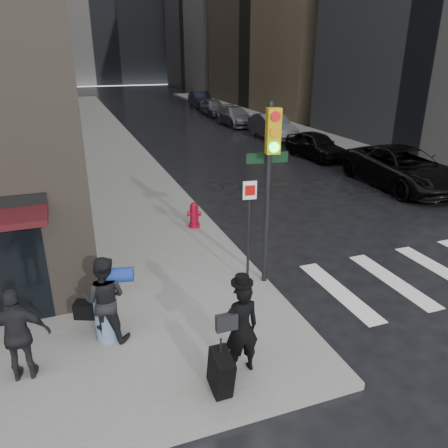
{
  "coord_description": "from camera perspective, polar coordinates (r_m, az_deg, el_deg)",
  "views": [
    {
      "loc": [
        -2.33,
        -6.77,
        5.48
      ],
      "look_at": [
        1.27,
        3.09,
        1.3
      ],
      "focal_mm": 35.0,
      "sensor_mm": 36.0,
      "label": 1
    }
  ],
  "objects": [
    {
      "name": "fire_hydrant",
      "position": [
        14.09,
        -3.91,
        1.06
      ],
      "size": [
        0.48,
        0.37,
        0.83
      ],
      "rotation": [
        0.0,
        0.0,
        -0.32
      ],
      "color": "#A00921",
      "rests_on": "ground"
    },
    {
      "name": "traffic_light",
      "position": [
        9.87,
        5.76,
        6.7
      ],
      "size": [
        1.08,
        0.54,
        4.33
      ],
      "rotation": [
        0.0,
        0.0,
        -0.13
      ],
      "color": "black",
      "rests_on": "ground"
    },
    {
      "name": "man_overcoat",
      "position": [
        7.68,
        1.72,
        -14.37
      ],
      "size": [
        0.99,
        0.97,
        1.94
      ],
      "rotation": [
        0.0,
        0.0,
        3.15
      ],
      "color": "black",
      "rests_on": "ground"
    },
    {
      "name": "parked_car_0",
      "position": [
        20.23,
        22.32,
        6.81
      ],
      "size": [
        3.14,
        6.15,
        1.66
      ],
      "primitive_type": "imported",
      "rotation": [
        0.0,
        0.0,
        -0.06
      ],
      "color": "black",
      "rests_on": "ground"
    },
    {
      "name": "parked_car_4",
      "position": [
        40.79,
        -1.38,
        15.02
      ],
      "size": [
        1.74,
        4.27,
        1.45
      ],
      "primitive_type": "imported",
      "rotation": [
        0.0,
        0.0,
        -0.01
      ],
      "color": "#494A4E",
      "rests_on": "ground"
    },
    {
      "name": "sidewalk_left",
      "position": [
        34.28,
        -16.27,
        11.81
      ],
      "size": [
        4.0,
        50.0,
        0.15
      ],
      "primitive_type": "cube",
      "color": "slate",
      "rests_on": "ground"
    },
    {
      "name": "man_jeans",
      "position": [
        8.81,
        -15.36,
        -9.41
      ],
      "size": [
        1.22,
        1.03,
        1.78
      ],
      "rotation": [
        0.0,
        0.0,
        2.75
      ],
      "color": "black",
      "rests_on": "ground"
    },
    {
      "name": "man_greycoat",
      "position": [
        8.34,
        -25.23,
        -12.99
      ],
      "size": [
        1.06,
        0.54,
        1.74
      ],
      "rotation": [
        0.0,
        0.0,
        3.02
      ],
      "color": "black",
      "rests_on": "ground"
    },
    {
      "name": "sidewalk_right",
      "position": [
        37.69,
        5.13,
        13.4
      ],
      "size": [
        3.0,
        50.0,
        0.15
      ],
      "primitive_type": "cube",
      "color": "slate",
      "rests_on": "ground"
    },
    {
      "name": "ground",
      "position": [
        9.02,
        -0.88,
        -15.71
      ],
      "size": [
        140.0,
        140.0,
        0.0
      ],
      "primitive_type": "plane",
      "color": "black",
      "rests_on": "ground"
    },
    {
      "name": "parked_car_3",
      "position": [
        35.13,
        1.44,
        13.9
      ],
      "size": [
        2.15,
        4.9,
        1.4
      ],
      "primitive_type": "imported",
      "rotation": [
        0.0,
        0.0,
        0.04
      ],
      "color": "#535358",
      "rests_on": "ground"
    },
    {
      "name": "parked_car_5",
      "position": [
        46.64,
        -3.09,
        15.9
      ],
      "size": [
        1.91,
        4.78,
        1.55
      ],
      "primitive_type": "imported",
      "rotation": [
        0.0,
        0.0,
        -0.06
      ],
      "color": "black",
      "rests_on": "ground"
    },
    {
      "name": "parked_car_1",
      "position": [
        24.55,
        11.91,
        10.05
      ],
      "size": [
        2.01,
        4.28,
        1.41
      ],
      "primitive_type": "imported",
      "rotation": [
        0.0,
        0.0,
        0.08
      ],
      "color": "black",
      "rests_on": "ground"
    },
    {
      "name": "parked_car_2",
      "position": [
        29.83,
        6.33,
        12.54
      ],
      "size": [
        1.79,
        4.81,
        1.57
      ],
      "primitive_type": "imported",
      "rotation": [
        0.0,
        0.0,
        -0.03
      ],
      "color": "#3B3B40",
      "rests_on": "ground"
    }
  ]
}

